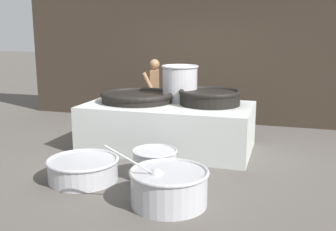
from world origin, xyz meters
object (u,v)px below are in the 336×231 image
giant_wok_far (210,97)px  prep_bowl_extra (155,163)px  giant_wok_near (137,97)px  stock_pot (180,82)px  prep_bowl_meat (83,168)px  cook (154,92)px  prep_bowl_vegetables (169,185)px

giant_wok_far → prep_bowl_extra: bearing=-105.6°
giant_wok_near → stock_pot: size_ratio=1.96×
stock_pot → prep_bowl_meat: bearing=-109.2°
giant_wok_near → prep_bowl_extra: bearing=-61.2°
giant_wok_near → cook: (-0.05, 1.10, -0.08)m
giant_wok_near → stock_pot: (0.70, 0.34, 0.24)m
stock_pot → giant_wok_near: bearing=-153.8°
prep_bowl_vegetables → prep_bowl_meat: bearing=163.6°
cook → prep_bowl_extra: (0.90, -2.64, -0.58)m
giant_wok_near → cook: bearing=92.9°
stock_pot → prep_bowl_vegetables: stock_pot is taller
giant_wok_far → stock_pot: 0.68m
stock_pot → prep_bowl_extra: (0.15, -1.88, -0.90)m
stock_pot → giant_wok_far: bearing=-22.7°
giant_wok_near → stock_pot: 0.81m
giant_wok_near → prep_bowl_vegetables: (1.28, -2.30, -0.65)m
stock_pot → prep_bowl_meat: size_ratio=0.67×
cook → prep_bowl_extra: 2.84m
giant_wok_far → prep_bowl_extra: size_ratio=1.69×
stock_pot → prep_bowl_vegetables: 2.85m
giant_wok_near → cook: size_ratio=0.89×
stock_pot → cook: bearing=134.8°
giant_wok_near → giant_wok_far: (1.30, 0.09, 0.05)m
prep_bowl_meat → giant_wok_near: bearing=87.5°
giant_wok_far → stock_pot: (-0.60, 0.25, 0.19)m
prep_bowl_extra → giant_wok_far: bearing=74.4°
prep_bowl_meat → prep_bowl_extra: size_ratio=1.57×
giant_wok_near → stock_pot: bearing=26.2°
stock_pot → prep_bowl_vegetables: size_ratio=0.61×
giant_wok_near → giant_wok_far: giant_wok_far is taller
giant_wok_near → giant_wok_far: size_ratio=1.22×
prep_bowl_extra → prep_bowl_meat: bearing=-158.7°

